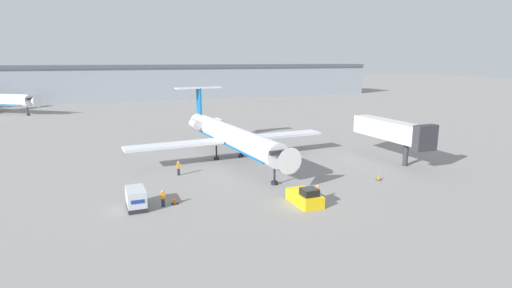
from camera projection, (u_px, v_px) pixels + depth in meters
name	position (u px, v px, depth m)	size (l,w,h in m)	color
ground_plane	(307.00, 205.00, 40.39)	(600.00, 600.00, 0.00)	gray
terminal_building	(148.00, 82.00, 147.85)	(180.00, 16.80, 12.65)	#8C939E
airplane_main	(231.00, 136.00, 57.76)	(30.23, 32.42, 9.72)	silver
pushback_tug	(305.00, 197.00, 40.58)	(2.20, 4.34, 1.89)	yellow
luggage_cart	(136.00, 199.00, 39.28)	(1.77, 3.34, 2.02)	#232326
worker_near_tug	(318.00, 192.00, 41.68)	(0.40, 0.24, 1.62)	#232838
worker_by_wing	(179.00, 168.00, 50.59)	(0.40, 0.26, 1.85)	#232838
worker_on_apron	(163.00, 198.00, 39.75)	(0.40, 0.24, 1.71)	#232838
traffic_cone_left	(175.00, 200.00, 40.62)	(0.69, 0.69, 0.81)	black
traffic_cone_right	(379.00, 177.00, 48.69)	(0.55, 0.55, 0.83)	black
jet_bridge	(393.00, 131.00, 57.15)	(3.20, 14.19, 6.19)	#2D2D33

